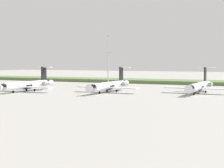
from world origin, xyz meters
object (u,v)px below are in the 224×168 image
Objects in this scene: antenna_mast at (108,65)px; safety_cone_front_marker at (78,96)px; regional_jet_third at (199,86)px; regional_jet_second at (110,85)px; regional_jet_nearest at (27,85)px.

safety_cone_front_marker is at bearing -74.23° from antenna_mast.
regional_jet_second is at bearing -162.80° from regional_jet_third.
regional_jet_nearest is at bearing 161.45° from safety_cone_front_marker.
antenna_mast is 56.64m from safety_cone_front_marker.
safety_cone_front_marker is at bearing -18.55° from regional_jet_nearest.
regional_jet_third is at bearing 17.20° from regional_jet_second.
antenna_mast is (11.59, 44.78, 7.01)m from regional_jet_nearest.
regional_jet_nearest is 46.79m from antenna_mast.
regional_jet_nearest is 30.50m from regional_jet_second.
regional_jet_second is 56.36× the size of safety_cone_front_marker.
regional_jet_nearest is 28.33m from safety_cone_front_marker.
regional_jet_third reaches higher than safety_cone_front_marker.
regional_jet_nearest is 56.36× the size of safety_cone_front_marker.
antenna_mast is at bearing 151.41° from regional_jet_third.
regional_jet_nearest is 1.00× the size of regional_jet_second.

